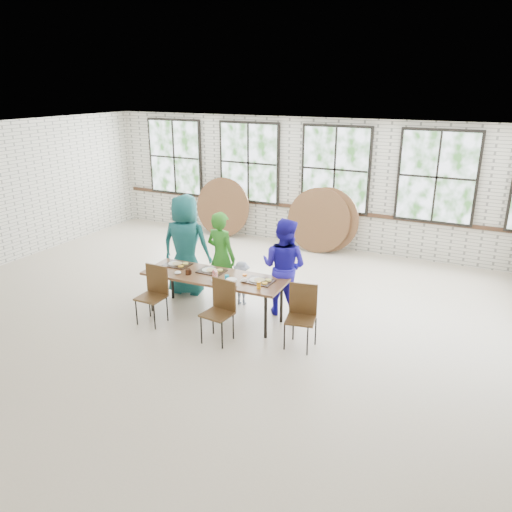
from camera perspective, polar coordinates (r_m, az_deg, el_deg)
The scene contains 11 objects.
room at distance 11.61m, azimuth 9.04°, elevation 9.53°, with size 12.00×12.00×12.00m.
dining_table at distance 8.24m, azimuth -4.79°, elevation -2.55°, with size 2.43×0.90×0.74m.
chair_near_left at distance 8.28m, azimuth -11.55°, elevation -3.75°, with size 0.42×0.41×0.95m.
chair_near_right at distance 7.56m, azimuth -4.05°, elevation -5.66°, with size 0.46×0.45×0.95m.
chair_spare at distance 7.42m, azimuth 5.27°, elevation -6.20°, with size 0.49×0.48×0.95m.
adult_teal at distance 9.18m, azimuth -8.03°, elevation 1.26°, with size 0.91×0.59×1.87m, color #1C6D65.
adult_green at distance 8.83m, azimuth -4.01°, elevation -0.10°, with size 0.60×0.39×1.64m, color #2B7B20.
toddler at distance 8.79m, azimuth -1.64°, elevation -3.10°, with size 0.51×0.29×0.79m, color #142640.
adult_blue at distance 8.31m, azimuth 3.21°, elevation -1.24°, with size 0.81×0.63×1.67m, color #2319B4.
tabletop_clutter at distance 8.14m, azimuth -4.36°, elevation -2.22°, with size 2.05×0.61×0.11m.
round_tops_leaning at distance 11.92m, azimuth 3.56°, elevation 4.60°, with size 4.27×0.42×1.49m.
Camera 1 is at (3.43, -6.49, 3.73)m, focal length 35.00 mm.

